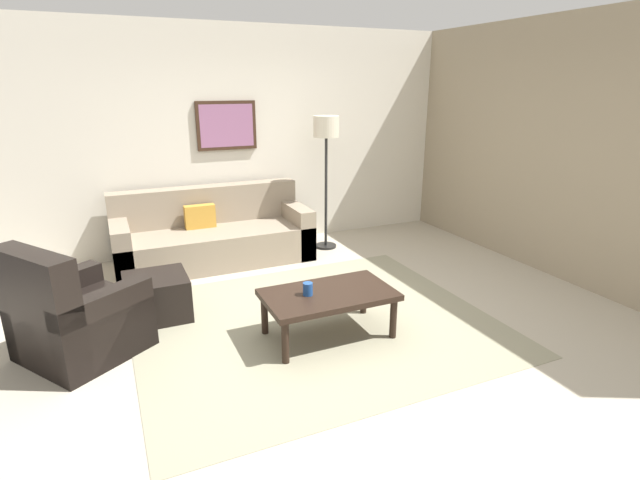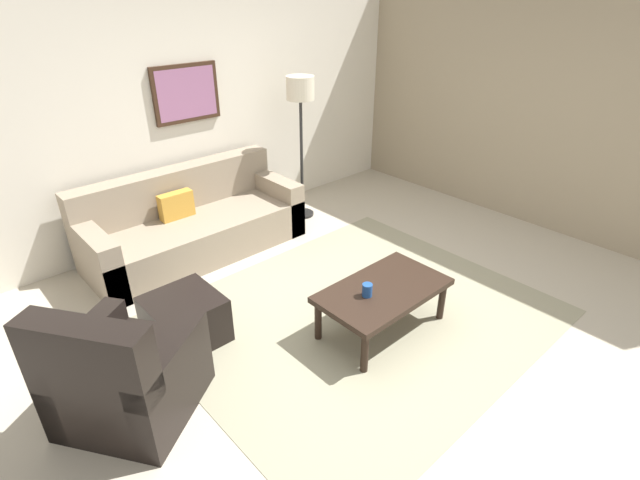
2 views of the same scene
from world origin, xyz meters
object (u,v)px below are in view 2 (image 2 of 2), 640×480
at_px(coffee_table, 383,293).
at_px(lamp_standing, 301,103).
at_px(ottoman, 185,319).
at_px(cup, 367,290).
at_px(framed_artwork, 186,93).
at_px(couch_main, 191,225).
at_px(armchair_leather, 124,382).

bearing_deg(coffee_table, lamp_standing, 65.75).
height_order(ottoman, cup, cup).
height_order(lamp_standing, framed_artwork, framed_artwork).
height_order(coffee_table, framed_artwork, framed_artwork).
bearing_deg(cup, coffee_table, -4.90).
distance_m(couch_main, lamp_standing, 1.85).
xyz_separation_m(ottoman, framed_artwork, (1.17, 1.77, 1.39)).
relative_size(ottoman, cup, 5.18).
height_order(couch_main, lamp_standing, lamp_standing).
xyz_separation_m(coffee_table, framed_artwork, (-0.13, 2.75, 1.23)).
bearing_deg(coffee_table, cup, 175.10).
bearing_deg(armchair_leather, framed_artwork, 50.38).
distance_m(armchair_leather, coffee_table, 2.05).
distance_m(couch_main, armchair_leather, 2.35).
bearing_deg(ottoman, lamp_standing, 27.86).
distance_m(armchair_leather, cup, 1.87).
bearing_deg(lamp_standing, ottoman, -152.14).
height_order(cup, framed_artwork, framed_artwork).
relative_size(coffee_table, framed_artwork, 1.46).
bearing_deg(lamp_standing, armchair_leather, -150.51).
bearing_deg(framed_artwork, couch_main, -130.24).
bearing_deg(coffee_table, armchair_leather, 165.41).
distance_m(couch_main, ottoman, 1.58).
bearing_deg(framed_artwork, lamp_standing, -26.52).
bearing_deg(couch_main, coffee_table, -78.22).
xyz_separation_m(couch_main, lamp_standing, (1.48, -0.14, 1.11)).
xyz_separation_m(cup, framed_artwork, (0.05, 2.74, 1.12)).
height_order(armchair_leather, lamp_standing, lamp_standing).
bearing_deg(couch_main, ottoman, -121.16).
bearing_deg(armchair_leather, couch_main, 50.53).
height_order(couch_main, armchair_leather, armchair_leather).
xyz_separation_m(couch_main, ottoman, (-0.81, -1.35, -0.10)).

